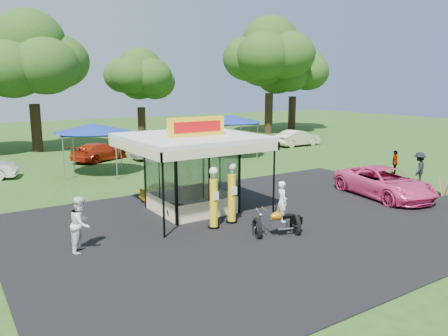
% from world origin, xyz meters
% --- Properties ---
extents(ground, '(120.00, 120.00, 0.00)m').
position_xyz_m(ground, '(0.00, 0.00, 0.00)').
color(ground, '#264B17').
rests_on(ground, ground).
extents(asphalt_apron, '(20.00, 14.00, 0.04)m').
position_xyz_m(asphalt_apron, '(0.00, 2.00, 0.02)').
color(asphalt_apron, black).
rests_on(asphalt_apron, ground).
extents(gas_station_kiosk, '(5.40, 5.40, 4.18)m').
position_xyz_m(gas_station_kiosk, '(-2.00, 4.99, 1.78)').
color(gas_station_kiosk, white).
rests_on(gas_station_kiosk, ground).
extents(gas_pump_left, '(0.46, 0.46, 2.44)m').
position_xyz_m(gas_pump_left, '(-2.45, 2.42, 1.17)').
color(gas_pump_left, black).
rests_on(gas_pump_left, ground).
extents(gas_pump_right, '(0.47, 0.47, 2.50)m').
position_xyz_m(gas_pump_right, '(-1.49, 2.60, 1.20)').
color(gas_pump_right, black).
rests_on(gas_pump_right, ground).
extents(motorcycle, '(1.89, 1.32, 2.15)m').
position_xyz_m(motorcycle, '(-0.85, 0.39, 0.83)').
color(motorcycle, black).
rests_on(motorcycle, ground).
extents(spare_tires, '(0.90, 0.61, 0.75)m').
position_xyz_m(spare_tires, '(-3.14, 4.14, 0.36)').
color(spare_tires, black).
rests_on(spare_tires, ground).
extents(a_frame_sign, '(0.59, 0.64, 0.97)m').
position_xyz_m(a_frame_sign, '(9.92, 0.38, 0.49)').
color(a_frame_sign, '#593819').
rests_on(a_frame_sign, ground).
extents(kiosk_car, '(2.82, 1.13, 0.96)m').
position_xyz_m(kiosk_car, '(-2.00, 7.20, 0.48)').
color(kiosk_car, yellow).
rests_on(kiosk_car, ground).
extents(pink_sedan, '(3.35, 5.68, 1.48)m').
position_xyz_m(pink_sedan, '(7.13, 1.86, 0.74)').
color(pink_sedan, '#F14184').
rests_on(pink_sedan, ground).
extents(spectator_west, '(1.12, 1.17, 1.89)m').
position_xyz_m(spectator_west, '(-7.37, 2.88, 0.95)').
color(spectator_west, white).
rests_on(spectator_west, ground).
extents(spectator_east_a, '(1.36, 1.11, 1.83)m').
position_xyz_m(spectator_east_a, '(11.17, 2.61, 0.91)').
color(spectator_east_a, black).
rests_on(spectator_east_a, ground).
extents(spectator_east_b, '(0.95, 0.80, 1.52)m').
position_xyz_m(spectator_east_b, '(12.44, 5.07, 0.76)').
color(spectator_east_b, gray).
rests_on(spectator_east_b, ground).
extents(bg_car_b, '(4.90, 3.80, 1.32)m').
position_xyz_m(bg_car_b, '(-1.32, 20.08, 0.66)').
color(bg_car_b, '#B4270D').
rests_on(bg_car_b, ground).
extents(bg_car_c, '(4.58, 1.95, 1.55)m').
position_xyz_m(bg_car_c, '(2.84, 18.34, 0.77)').
color(bg_car_c, '#B5B3B8').
rests_on(bg_car_c, ground).
extents(bg_car_d, '(4.88, 2.46, 1.32)m').
position_xyz_m(bg_car_d, '(8.10, 20.23, 0.66)').
color(bg_car_d, '#535355').
rests_on(bg_car_d, ground).
extents(bg_car_e, '(4.43, 1.60, 1.45)m').
position_xyz_m(bg_car_e, '(16.18, 17.91, 0.73)').
color(bg_car_e, beige).
rests_on(bg_car_e, ground).
extents(tent_west, '(4.57, 4.57, 3.19)m').
position_xyz_m(tent_west, '(-3.16, 15.22, 2.89)').
color(tent_west, gray).
rests_on(tent_west, ground).
extents(tent_east, '(4.67, 4.67, 3.26)m').
position_xyz_m(tent_east, '(7.53, 16.00, 2.95)').
color(tent_east, gray).
rests_on(tent_east, ground).
extents(oak_far_c, '(9.48, 9.48, 11.18)m').
position_xyz_m(oak_far_c, '(-4.22, 27.37, 7.09)').
color(oak_far_c, black).
rests_on(oak_far_c, ground).
extents(oak_far_d, '(7.52, 7.52, 8.95)m').
position_xyz_m(oak_far_d, '(6.57, 30.91, 5.70)').
color(oak_far_d, black).
rests_on(oak_far_d, ground).
extents(oak_far_e, '(10.64, 10.64, 12.66)m').
position_xyz_m(oak_far_e, '(20.53, 27.47, 8.08)').
color(oak_far_e, black).
rests_on(oak_far_e, ground).
extents(oak_far_f, '(9.18, 9.18, 11.06)m').
position_xyz_m(oak_far_f, '(25.93, 29.54, 7.10)').
color(oak_far_f, black).
rests_on(oak_far_f, ground).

